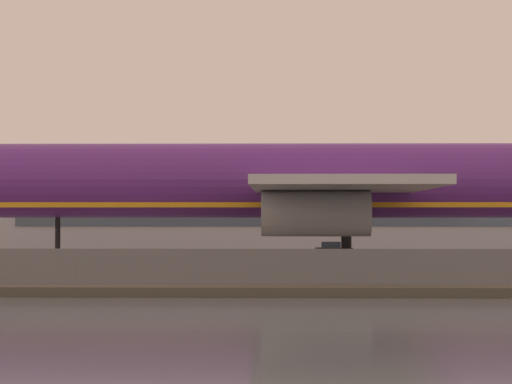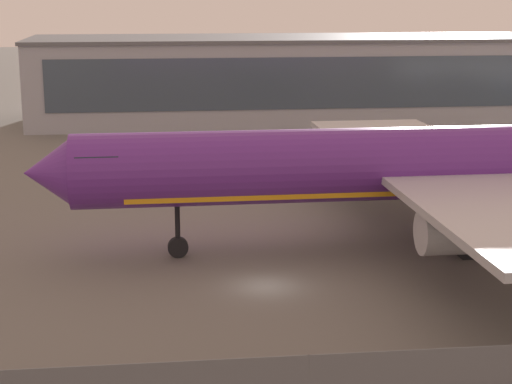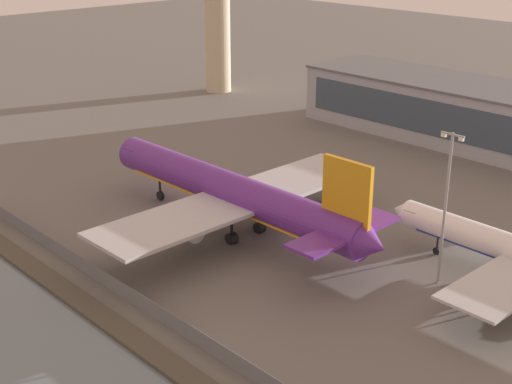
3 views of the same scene
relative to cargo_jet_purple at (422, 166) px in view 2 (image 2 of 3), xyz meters
name	(u,v)px [view 2 (image 2 of 3)]	position (x,y,z in m)	size (l,w,h in m)	color
ground_plane	(266,286)	(-12.69, -7.29, -6.37)	(500.00, 500.00, 0.00)	#66635E
perimeter_fence	(308,376)	(-12.69, -23.29, -5.26)	(280.00, 0.10, 2.23)	slate
cargo_jet_purple	(422,166)	(0.00, 0.00, 0.00)	(56.42, 48.02, 16.69)	#602889
baggage_tug	(385,183)	(2.42, 18.75, -5.57)	(3.27, 3.48, 1.80)	#1E2328
terminal_building	(290,78)	(0.40, 66.28, -0.16)	(76.32, 20.56, 12.40)	#9EA3AD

